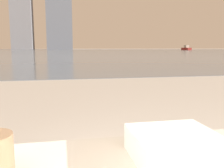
{
  "coord_description": "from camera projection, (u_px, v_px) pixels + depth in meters",
  "views": [
    {
      "loc": [
        -0.41,
        0.23,
        0.86
      ],
      "look_at": [
        -0.0,
        2.26,
        0.56
      ],
      "focal_mm": 40.0,
      "sensor_mm": 36.0,
      "label": 1
    }
  ],
  "objects": [
    {
      "name": "towel_stack",
      "position": [
        174.0,
        146.0,
        0.72
      ],
      "size": [
        0.24,
        0.22,
        0.08
      ],
      "color": "white",
      "rests_on": "bathtub"
    },
    {
      "name": "harbor_water",
      "position": [
        64.0,
        51.0,
        60.14
      ],
      "size": [
        180.0,
        110.0,
        0.01
      ],
      "color": "slate",
      "rests_on": "ground_plane"
    },
    {
      "name": "harbor_boat_2",
      "position": [
        186.0,
        48.0,
        82.52
      ],
      "size": [
        1.61,
        4.28,
        1.59
      ],
      "color": "maroon",
      "rests_on": "harbor_water"
    }
  ]
}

